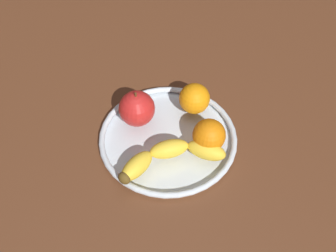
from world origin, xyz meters
TOP-DOWN VIEW (x-y plane):
  - ground_plane at (0.00, 0.00)cm, footprint 131.47×131.47cm
  - fruit_bowl at (0.00, 0.00)cm, footprint 28.26×28.26cm
  - banana at (1.87, 6.08)cm, footprint 22.24×8.68cm
  - apple at (4.62, -5.84)cm, footprint 7.43×7.43cm
  - orange_front_right at (-7.57, -4.92)cm, footprint 6.50×6.50cm
  - orange_center at (-6.67, 5.00)cm, footprint 6.52×6.52cm

SIDE VIEW (x-z plane):
  - ground_plane at x=0.00cm, z-range -4.00..0.00cm
  - fruit_bowl at x=0.00cm, z-range 0.02..1.82cm
  - banana at x=1.87cm, z-range 1.80..5.43cm
  - orange_front_right at x=-7.57cm, z-range 1.80..8.30cm
  - orange_center at x=-6.67cm, z-range 1.80..8.32cm
  - apple at x=4.62cm, z-range 1.40..9.64cm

